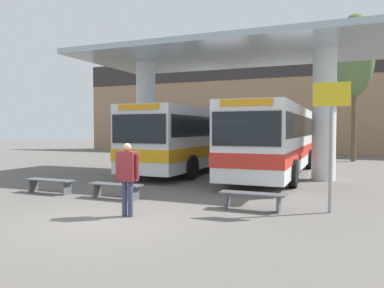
# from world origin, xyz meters

# --- Properties ---
(ground_plane) EXTENTS (100.00, 100.00, 0.00)m
(ground_plane) POSITION_xyz_m (0.00, 0.00, 0.00)
(ground_plane) COLOR #605B56
(townhouse_backdrop) EXTENTS (40.00, 0.58, 8.71)m
(townhouse_backdrop) POSITION_xyz_m (0.00, 26.22, 5.08)
(townhouse_backdrop) COLOR #9E7A5B
(townhouse_backdrop) RESTS_ON ground_plane
(station_canopy) EXTENTS (13.48, 6.92, 5.69)m
(station_canopy) POSITION_xyz_m (0.00, 9.34, 4.69)
(station_canopy) COLOR silver
(station_canopy) RESTS_ON ground_plane
(transit_bus_left_bay) EXTENTS (2.97, 11.32, 3.12)m
(transit_bus_left_bay) POSITION_xyz_m (-2.15, 10.82, 1.75)
(transit_bus_left_bay) COLOR silver
(transit_bus_left_bay) RESTS_ON ground_plane
(transit_bus_center_bay) EXTENTS (2.77, 11.87, 3.12)m
(transit_bus_center_bay) POSITION_xyz_m (2.10, 10.33, 1.75)
(transit_bus_center_bay) COLOR white
(transit_bus_center_bay) RESTS_ON ground_plane
(waiting_bench_near_pillar) EXTENTS (1.73, 0.44, 0.46)m
(waiting_bench_near_pillar) POSITION_xyz_m (2.83, 2.42, 0.34)
(waiting_bench_near_pillar) COLOR #4C5156
(waiting_bench_near_pillar) RESTS_ON ground_plane
(waiting_bench_mid_platform) EXTENTS (1.73, 0.44, 0.46)m
(waiting_bench_mid_platform) POSITION_xyz_m (-1.42, 2.42, 0.34)
(waiting_bench_mid_platform) COLOR #4C5156
(waiting_bench_mid_platform) RESTS_ON ground_plane
(waiting_bench_far_platform) EXTENTS (1.78, 0.44, 0.46)m
(waiting_bench_far_platform) POSITION_xyz_m (-4.00, 2.42, 0.35)
(waiting_bench_far_platform) COLOR #4C5156
(waiting_bench_far_platform) RESTS_ON ground_plane
(info_sign_platform) EXTENTS (0.90, 0.09, 3.32)m
(info_sign_platform) POSITION_xyz_m (4.74, 2.88, 2.34)
(info_sign_platform) COLOR gray
(info_sign_platform) RESTS_ON ground_plane
(pedestrian_waiting) EXTENTS (0.66, 0.27, 1.79)m
(pedestrian_waiting) POSITION_xyz_m (0.18, 0.56, 1.10)
(pedestrian_waiting) COLOR #333856
(pedestrian_waiting) RESTS_ON ground_plane
(poplar_tree_behind_left) EXTENTS (2.44, 2.44, 9.62)m
(poplar_tree_behind_left) POSITION_xyz_m (5.57, 19.53, 6.87)
(poplar_tree_behind_left) COLOR brown
(poplar_tree_behind_left) RESTS_ON ground_plane
(parked_car_street) EXTENTS (4.62, 2.15, 2.16)m
(parked_car_street) POSITION_xyz_m (-10.11, 22.02, 1.06)
(parked_car_street) COLOR silver
(parked_car_street) RESTS_ON ground_plane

